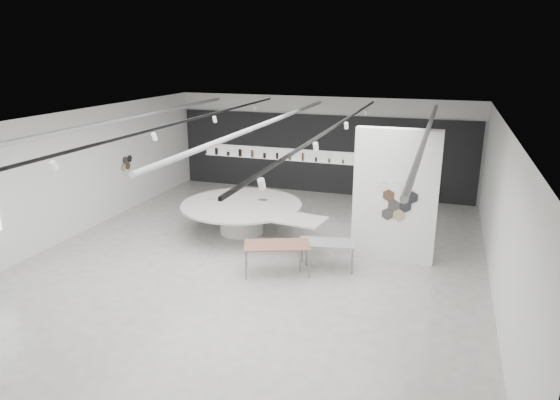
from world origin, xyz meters
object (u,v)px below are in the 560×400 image
(display_island, at_px, (244,214))
(sample_table_stone, at_px, (327,244))
(partition_column, at_px, (395,196))
(kitchen_counter, at_px, (406,192))
(sample_table_wood, at_px, (277,246))

(display_island, relative_size, sample_table_stone, 3.27)
(partition_column, height_order, kitchen_counter, partition_column)
(partition_column, relative_size, sample_table_wood, 1.94)
(sample_table_wood, distance_m, sample_table_stone, 1.33)
(sample_table_stone, bearing_deg, sample_table_wood, -148.86)
(sample_table_wood, xyz_separation_m, kitchen_counter, (2.59, 7.38, -0.31))
(sample_table_stone, bearing_deg, partition_column, 36.63)
(sample_table_wood, bearing_deg, partition_column, 34.39)
(display_island, height_order, sample_table_wood, display_island)
(display_island, height_order, sample_table_stone, display_island)
(partition_column, distance_m, sample_table_wood, 3.42)
(sample_table_stone, bearing_deg, display_island, 150.49)
(partition_column, bearing_deg, sample_table_wood, -145.61)
(partition_column, height_order, sample_table_stone, partition_column)
(kitchen_counter, bearing_deg, sample_table_wood, -110.15)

